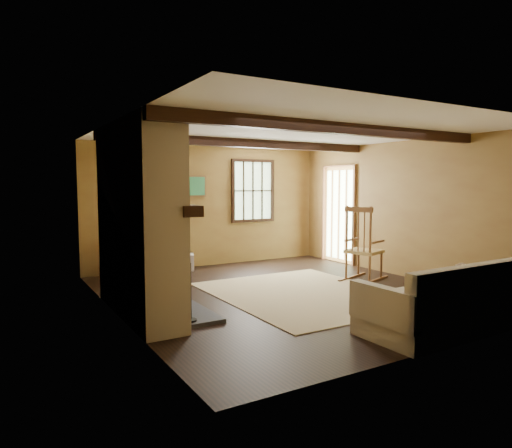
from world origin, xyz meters
TOP-DOWN VIEW (x-y plane):
  - ground at (0.00, 0.00)m, footprint 5.50×5.50m
  - room_envelope at (0.22, 0.26)m, footprint 5.02×5.52m
  - fireplace at (-2.23, -0.00)m, footprint 1.02×2.30m
  - rug at (0.20, -0.20)m, footprint 2.50×3.00m
  - rocking_chair at (1.64, 0.09)m, footprint 1.03×0.75m
  - sofa at (0.51, -2.40)m, footprint 1.98×0.90m
  - firewood_pile at (-1.88, 2.38)m, footprint 0.71×0.13m
  - laundry_basket at (-0.71, 2.55)m, footprint 0.60×0.54m
  - basket_pillow at (-0.71, 2.55)m, footprint 0.37×0.30m
  - armchair at (-1.70, 2.21)m, footprint 1.00×1.00m

SIDE VIEW (x-z plane):
  - ground at x=0.00m, z-range 0.00..0.00m
  - rug at x=0.20m, z-range 0.00..0.01m
  - firewood_pile at x=-1.88m, z-range 0.00..0.26m
  - laundry_basket at x=-0.71m, z-range 0.00..0.30m
  - sofa at x=0.51m, z-range -0.11..0.68m
  - armchair at x=-1.70m, z-range 0.00..0.66m
  - basket_pillow at x=-0.71m, z-range 0.30..0.48m
  - rocking_chair at x=1.64m, z-range -0.10..1.18m
  - fireplace at x=-2.23m, z-range -0.10..2.30m
  - room_envelope at x=0.22m, z-range 0.41..2.85m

